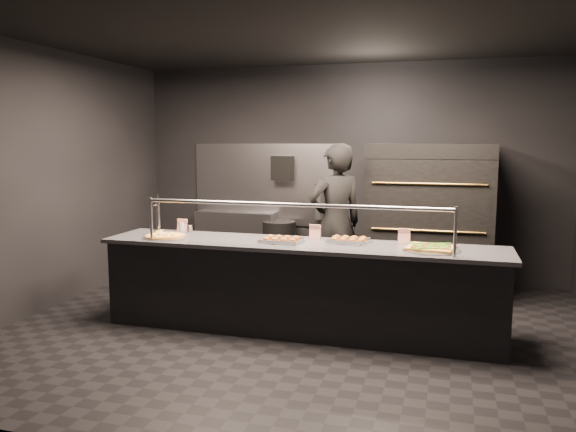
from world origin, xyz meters
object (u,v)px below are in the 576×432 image
object	(u,v)px
pizza_oven	(429,218)
service_counter	(299,287)
towel_dispenser	(283,168)
worker	(335,223)
square_pizza	(431,248)
fire_extinguisher	(320,203)
trash_bin	(279,249)
round_pizza	(165,236)
beer_tap	(158,223)
slider_tray_a	(281,240)
prep_shelf	(237,241)
slider_tray_b	(349,240)

from	to	relation	value
pizza_oven	service_counter	bearing A→B (deg)	-122.27
towel_dispenser	worker	world-z (taller)	worker
towel_dispenser	square_pizza	xyz separation A→B (m)	(2.19, -2.42, -0.61)
fire_extinguisher	trash_bin	world-z (taller)	fire_extinguisher
towel_dispenser	round_pizza	distance (m)	2.64
towel_dispenser	fire_extinguisher	world-z (taller)	towel_dispenser
beer_tap	trash_bin	distance (m)	2.40
square_pizza	trash_bin	size ratio (longest dim) A/B	0.68
slider_tray_a	pizza_oven	bearing A→B (deg)	54.29
prep_shelf	slider_tray_b	distance (m)	3.04
worker	square_pizza	bearing A→B (deg)	95.25
prep_shelf	worker	bearing A→B (deg)	-32.98
service_counter	pizza_oven	size ratio (longest dim) A/B	2.15
round_pizza	worker	distance (m)	2.05
prep_shelf	trash_bin	size ratio (longest dim) A/B	1.51
slider_tray_a	worker	bearing A→B (deg)	75.80
slider_tray_a	service_counter	bearing A→B (deg)	8.15
square_pizza	pizza_oven	bearing A→B (deg)	92.60
towel_dispenser	beer_tap	size ratio (longest dim) A/B	0.74
pizza_oven	round_pizza	world-z (taller)	pizza_oven
round_pizza	trash_bin	distance (m)	2.46
round_pizza	worker	size ratio (longest dim) A/B	0.25
slider_tray_b	prep_shelf	bearing A→B (deg)	133.72
round_pizza	trash_bin	world-z (taller)	round_pizza
square_pizza	worker	distance (m)	1.69
round_pizza	trash_bin	bearing A→B (deg)	76.75
prep_shelf	towel_dispenser	world-z (taller)	towel_dispenser
service_counter	beer_tap	world-z (taller)	beer_tap
slider_tray_a	square_pizza	xyz separation A→B (m)	(1.47, -0.00, -0.01)
slider_tray_a	slider_tray_b	xyz separation A→B (m)	(0.66, 0.18, -0.00)
prep_shelf	towel_dispenser	xyz separation A→B (m)	(0.70, 0.07, 1.10)
service_counter	round_pizza	size ratio (longest dim) A/B	8.64
fire_extinguisher	slider_tray_a	world-z (taller)	fire_extinguisher
trash_bin	worker	xyz separation A→B (m)	(1.03, -1.02, 0.56)
service_counter	slider_tray_a	xyz separation A→B (m)	(-0.19, -0.03, 0.48)
slider_tray_a	fire_extinguisher	bearing A→B (deg)	93.88
pizza_oven	slider_tray_a	distance (m)	2.37
pizza_oven	towel_dispenser	size ratio (longest dim) A/B	5.46
slider_tray_a	square_pizza	size ratio (longest dim) A/B	0.82
towel_dispenser	trash_bin	size ratio (longest dim) A/B	0.44
slider_tray_a	worker	size ratio (longest dim) A/B	0.23
prep_shelf	towel_dispenser	distance (m)	1.31
prep_shelf	beer_tap	world-z (taller)	beer_tap
towel_dispenser	pizza_oven	bearing A→B (deg)	-13.14
square_pizza	trash_bin	bearing A→B (deg)	134.22
towel_dispenser	round_pizza	world-z (taller)	towel_dispenser
fire_extinguisher	square_pizza	distance (m)	2.93
pizza_oven	round_pizza	size ratio (longest dim) A/B	4.02
towel_dispenser	trash_bin	distance (m)	1.17
pizza_oven	prep_shelf	distance (m)	2.88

